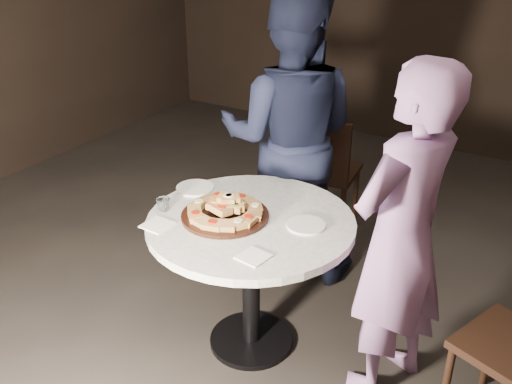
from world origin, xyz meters
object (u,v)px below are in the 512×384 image
(water_glass, at_px, (163,205))
(diner_navy, at_px, (289,137))
(focaccia_pile, at_px, (226,208))
(chair_far, at_px, (324,167))
(diner_teal, at_px, (400,239))
(table, at_px, (251,244))
(serving_board, at_px, (225,215))

(water_glass, relative_size, diner_navy, 0.04)
(focaccia_pile, xyz_separation_m, chair_far, (-0.09, 1.38, -0.31))
(focaccia_pile, distance_m, chair_far, 1.42)
(chair_far, bearing_deg, diner_navy, 81.41)
(chair_far, xyz_separation_m, diner_navy, (-0.01, -0.52, 0.39))
(diner_teal, bearing_deg, table, -60.04)
(table, xyz_separation_m, focaccia_pile, (-0.12, -0.05, 0.20))
(serving_board, xyz_separation_m, diner_teal, (0.85, 0.17, 0.04))
(table, xyz_separation_m, serving_board, (-0.12, -0.05, 0.16))
(chair_far, xyz_separation_m, diner_teal, (0.94, -1.21, 0.31))
(table, bearing_deg, water_glass, -160.19)
(table, relative_size, chair_far, 1.49)
(serving_board, distance_m, diner_teal, 0.87)
(water_glass, bearing_deg, chair_far, 81.31)
(serving_board, height_order, focaccia_pile, focaccia_pile)
(focaccia_pile, relative_size, chair_far, 0.43)
(water_glass, height_order, chair_far, chair_far)
(diner_navy, bearing_deg, chair_far, -112.03)
(focaccia_pile, relative_size, diner_navy, 0.21)
(serving_board, xyz_separation_m, focaccia_pile, (0.00, 0.00, 0.04))
(chair_far, bearing_deg, table, 91.58)
(focaccia_pile, bearing_deg, water_glass, -161.25)
(serving_board, height_order, water_glass, water_glass)
(water_glass, distance_m, diner_teal, 1.19)
(serving_board, bearing_deg, focaccia_pile, 37.05)
(serving_board, relative_size, chair_far, 0.48)
(table, height_order, chair_far, chair_far)
(water_glass, bearing_deg, diner_navy, 77.44)
(focaccia_pile, bearing_deg, serving_board, -142.95)
(focaccia_pile, height_order, water_glass, focaccia_pile)
(diner_navy, bearing_deg, serving_board, 75.78)
(focaccia_pile, height_order, diner_teal, diner_teal)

